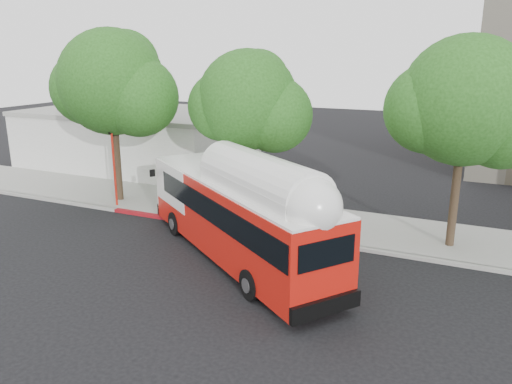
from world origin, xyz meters
TOP-DOWN VIEW (x-y plane):
  - ground at (0.00, 0.00)m, footprint 120.00×120.00m
  - sidewalk at (0.00, 6.50)m, footprint 60.00×5.00m
  - curb_strip at (0.00, 3.90)m, footprint 60.00×0.30m
  - red_curb_segment at (-3.00, 3.90)m, footprint 10.00×0.32m
  - street_tree_left at (-8.53, 5.56)m, footprint 6.67×5.80m
  - street_tree_mid at (-0.59, 6.06)m, footprint 5.75×5.00m
  - street_tree_right at (9.44, 5.86)m, footprint 6.21×5.40m
  - low_commercial_bldg at (-14.00, 14.00)m, footprint 16.20×10.20m
  - transit_bus at (0.98, 0.78)m, footprint 11.95×9.59m
  - signal_pole at (-8.44, 4.51)m, footprint 0.13×0.42m

SIDE VIEW (x-z plane):
  - ground at x=0.00m, z-range 0.00..0.00m
  - sidewalk at x=0.00m, z-range 0.00..0.15m
  - curb_strip at x=0.00m, z-range 0.00..0.15m
  - red_curb_segment at x=-3.00m, z-range 0.00..0.16m
  - transit_bus at x=0.98m, z-range -0.13..3.76m
  - low_commercial_bldg at x=-14.00m, z-range 0.03..4.28m
  - signal_pole at x=-8.44m, z-range 0.06..4.48m
  - street_tree_mid at x=-0.59m, z-range 1.60..10.22m
  - street_tree_right at x=9.44m, z-range 1.67..10.85m
  - street_tree_left at x=-8.53m, z-range 1.73..11.47m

